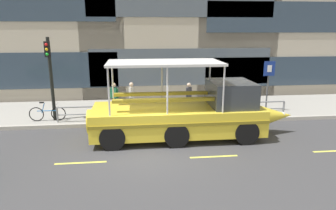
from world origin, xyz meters
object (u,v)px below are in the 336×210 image
object	(u,v)px
duck_tour_boat	(189,113)
pedestrian_mid_right	(132,94)
traffic_light_pole	(50,71)
parking_sign	(268,78)
pedestrian_near_stern	(114,95)
pedestrian_mid_left	(189,94)
leaned_bicycle	(47,113)
pedestrian_near_bow	(236,93)

from	to	relation	value
duck_tour_boat	pedestrian_mid_right	distance (m)	4.30
traffic_light_pole	parking_sign	xyz separation A→B (m)	(11.05, 0.31, -0.58)
duck_tour_boat	pedestrian_mid_right	world-z (taller)	duck_tour_boat
pedestrian_mid_right	pedestrian_near_stern	xyz separation A→B (m)	(-0.92, 0.11, -0.02)
pedestrian_mid_left	traffic_light_pole	bearing A→B (deg)	-173.03
traffic_light_pole	leaned_bicycle	size ratio (longest dim) A/B	2.31
pedestrian_mid_right	pedestrian_near_stern	world-z (taller)	pedestrian_mid_right
traffic_light_pole	pedestrian_mid_right	xyz separation A→B (m)	(3.80, 0.98, -1.45)
parking_sign	pedestrian_mid_left	distance (m)	4.30
pedestrian_near_stern	pedestrian_mid_right	bearing A→B (deg)	-6.58
pedestrian_mid_right	traffic_light_pole	bearing A→B (deg)	-165.52
leaned_bicycle	pedestrian_mid_right	world-z (taller)	pedestrian_mid_right
parking_sign	pedestrian_mid_left	world-z (taller)	parking_sign
duck_tour_boat	leaned_bicycle	bearing A→B (deg)	159.46
duck_tour_boat	pedestrian_mid_left	distance (m)	3.45
leaned_bicycle	traffic_light_pole	bearing A→B (deg)	17.47
leaned_bicycle	pedestrian_near_stern	bearing A→B (deg)	20.38
traffic_light_pole	pedestrian_near_bow	world-z (taller)	traffic_light_pole
pedestrian_near_bow	leaned_bicycle	bearing A→B (deg)	-173.95
duck_tour_boat	pedestrian_mid_right	bearing A→B (deg)	124.78
duck_tour_boat	pedestrian_mid_left	size ratio (longest dim) A/B	5.63
traffic_light_pole	pedestrian_near_stern	world-z (taller)	traffic_light_pole
pedestrian_mid_right	pedestrian_near_stern	distance (m)	0.93
pedestrian_mid_left	pedestrian_near_stern	distance (m)	4.00
pedestrian_near_bow	pedestrian_near_stern	xyz separation A→B (m)	(-6.64, 0.14, 0.05)
parking_sign	pedestrian_mid_right	distance (m)	7.33
parking_sign	pedestrian_mid_left	size ratio (longest dim) A/B	1.73
parking_sign	leaned_bicycle	size ratio (longest dim) A/B	1.57
traffic_light_pole	pedestrian_mid_left	xyz separation A→B (m)	(6.87, 0.84, -1.48)
traffic_light_pole	duck_tour_boat	bearing A→B (deg)	-22.18
parking_sign	traffic_light_pole	bearing A→B (deg)	-178.38
traffic_light_pole	pedestrian_near_stern	bearing A→B (deg)	20.68
parking_sign	pedestrian_mid_right	bearing A→B (deg)	174.72
parking_sign	duck_tour_boat	distance (m)	5.67
leaned_bicycle	pedestrian_near_stern	xyz separation A→B (m)	(3.18, 1.18, 0.59)
pedestrian_mid_left	pedestrian_mid_right	world-z (taller)	pedestrian_mid_right
pedestrian_near_bow	pedestrian_mid_right	world-z (taller)	pedestrian_mid_right
duck_tour_boat	pedestrian_mid_right	size ratio (longest dim) A/B	5.44
traffic_light_pole	leaned_bicycle	world-z (taller)	traffic_light_pole
traffic_light_pole	pedestrian_mid_right	distance (m)	4.19
pedestrian_near_bow	traffic_light_pole	bearing A→B (deg)	-174.32
leaned_bicycle	pedestrian_mid_right	size ratio (longest dim) A/B	1.06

